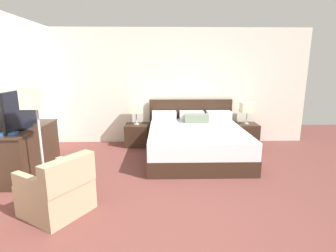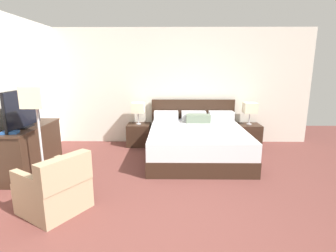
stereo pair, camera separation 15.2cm
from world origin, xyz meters
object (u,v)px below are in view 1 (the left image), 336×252
tv (21,110)px  armchair_by_window (58,192)px  table_lamp_right (247,108)px  bed (196,141)px  nightstand_right (246,134)px  nightstand_left (137,135)px  floor_lamp (37,106)px  table_lamp_left (136,108)px  dresser (29,150)px  book_red_cover (9,134)px

tv → armchair_by_window: 1.71m
table_lamp_right → tv: (-4.17, -1.69, 0.24)m
bed → nightstand_right: size_ratio=4.17×
nightstand_left → floor_lamp: size_ratio=0.34×
table_lamp_right → nightstand_left: bearing=-180.0°
table_lamp_left → floor_lamp: 2.55m
armchair_by_window → floor_lamp: floor_lamp is taller
nightstand_right → table_lamp_left: size_ratio=1.04×
bed → dresser: 3.03m
tv → armchair_by_window: bearing=-50.6°
table_lamp_right → armchair_by_window: 4.33m
armchair_by_window → floor_lamp: 1.22m
tv → floor_lamp: 0.78m
nightstand_left → table_lamp_right: 2.59m
book_red_cover → armchair_by_window: (0.95, -0.76, -0.54)m
book_red_cover → floor_lamp: floor_lamp is taller
bed → table_lamp_left: size_ratio=4.32×
bed → tv: tv is taller
nightstand_right → table_lamp_right: size_ratio=1.04×
table_lamp_left → book_red_cover: 2.67m
table_lamp_right → armchair_by_window: table_lamp_right is taller
table_lamp_right → book_red_cover: table_lamp_right is taller
nightstand_left → nightstand_right: bearing=0.0°
dresser → book_red_cover: book_red_cover is taller
floor_lamp → tv: bearing=132.9°
table_lamp_left → floor_lamp: (-1.13, -2.25, 0.39)m
table_lamp_left → dresser: bearing=-135.8°
nightstand_left → dresser: dresser is taller
nightstand_left → dresser: bearing=-135.9°
bed → nightstand_left: size_ratio=4.17×
floor_lamp → table_lamp_right: bearing=31.7°
table_lamp_left → table_lamp_right: size_ratio=1.00×
nightstand_left → table_lamp_left: (-0.00, 0.00, 0.62)m
table_lamp_right → tv: size_ratio=0.51×
book_red_cover → tv: bearing=89.5°
armchair_by_window → dresser: bearing=127.5°
nightstand_right → armchair_by_window: bearing=-138.5°
bed → floor_lamp: floor_lamp is taller
bed → book_red_cover: bed is taller
table_lamp_right → armchair_by_window: bearing=-138.5°
nightstand_right → tv: (-4.17, -1.69, 0.86)m
nightstand_left → nightstand_right: size_ratio=1.00×
dresser → bed: bearing=16.2°
table_lamp_left → tv: 2.37m
bed → table_lamp_right: bearing=31.2°
book_red_cover → nightstand_left: bearing=51.7°
nightstand_left → tv: tv is taller
nightstand_right → dresser: size_ratio=0.37×
nightstand_left → book_red_cover: (-1.65, -2.09, 0.58)m
dresser → armchair_by_window: dresser is taller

